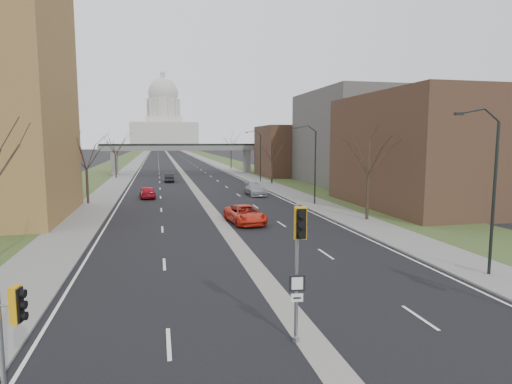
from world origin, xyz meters
name	(u,v)px	position (x,y,z in m)	size (l,w,h in m)	color
ground	(322,356)	(0.00, 0.00, 0.00)	(700.00, 700.00, 0.00)	black
road_surface	(172,160)	(0.00, 150.00, 0.01)	(20.00, 600.00, 0.01)	black
median_strip	(172,160)	(0.00, 150.00, 0.00)	(1.20, 600.00, 0.02)	gray
sidewalk_right	(204,159)	(12.00, 150.00, 0.06)	(4.00, 600.00, 0.12)	gray
sidewalk_left	(139,160)	(-12.00, 150.00, 0.06)	(4.00, 600.00, 0.12)	gray
grass_verge_right	(220,159)	(18.00, 150.00, 0.05)	(8.00, 600.00, 0.10)	#33441F
grass_verge_left	(122,160)	(-18.00, 150.00, 0.05)	(8.00, 600.00, 0.10)	#33441F
commercial_block_near	(436,151)	(24.00, 28.00, 6.00)	(16.00, 20.00, 12.00)	#4B3123
commercial_block_mid	(365,138)	(28.00, 52.00, 7.50)	(18.00, 22.00, 15.00)	#585550
commercial_block_far	(296,151)	(22.00, 70.00, 5.00)	(14.00, 14.00, 10.00)	#4B3123
pedestrian_bridge	(183,151)	(0.00, 80.00, 4.84)	(34.00, 3.00, 6.45)	slate
capitol	(164,125)	(0.00, 320.00, 18.60)	(48.00, 42.00, 55.75)	#BCB9AC
streetlight_near	(484,145)	(10.99, 6.00, 6.95)	(2.61, 0.20, 8.70)	black
streetlight_mid	(309,142)	(10.99, 32.00, 6.95)	(2.61, 0.20, 8.70)	black
streetlight_far	(256,142)	(10.99, 58.00, 6.95)	(2.61, 0.20, 8.70)	black
tree_left_b	(86,149)	(-13.00, 38.00, 6.23)	(6.75, 6.75, 8.81)	#382B21
tree_left_c	(115,141)	(-13.00, 72.00, 7.04)	(7.65, 7.65, 9.99)	#382B21
tree_right_a	(369,146)	(13.00, 22.00, 6.64)	(7.20, 7.20, 9.40)	#382B21
tree_right_b	(272,149)	(13.00, 55.00, 5.82)	(6.30, 6.30, 8.22)	#382B21
tree_right_c	(231,141)	(13.00, 95.00, 7.04)	(7.65, 7.65, 9.99)	#382B21
signal_pole_left	(1,298)	(-9.34, -0.61, 3.04)	(0.93, 0.79, 4.65)	gray
signal_pole_median	(299,249)	(-0.58, 0.90, 3.48)	(0.58, 0.82, 4.99)	gray
car_left_near	(147,192)	(-6.58, 41.81, 0.77)	(1.83, 4.54, 1.55)	#AB1322
car_left_far	(170,178)	(-3.27, 62.51, 0.72)	(1.53, 4.40, 1.45)	black
car_right_near	(245,214)	(2.06, 23.16, 0.79)	(2.62, 5.68, 1.58)	red
car_right_mid	(256,190)	(7.18, 41.49, 0.76)	(2.13, 5.23, 1.52)	#929299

